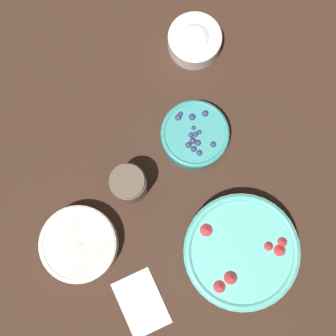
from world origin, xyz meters
TOP-DOWN VIEW (x-y plane):
  - ground_plane at (0.00, 0.00)m, footprint 4.00×4.00m
  - bowl_strawberries at (0.23, 0.12)m, footprint 0.24×0.24m
  - bowl_blueberries at (-0.04, 0.12)m, footprint 0.15×0.15m
  - bowl_bananas at (0.09, -0.19)m, footprint 0.16×0.16m
  - bowl_cream at (-0.25, 0.21)m, footprint 0.12×0.12m
  - jar_chocolate at (0.01, -0.05)m, footprint 0.08×0.08m
  - napkin at (0.26, -0.12)m, footprint 0.14×0.10m

SIDE VIEW (x-z plane):
  - ground_plane at x=0.00m, z-range 0.00..0.00m
  - napkin at x=0.26m, z-range 0.00..0.01m
  - bowl_cream at x=-0.25m, z-range 0.00..0.06m
  - bowl_blueberries at x=-0.04m, z-range 0.00..0.06m
  - bowl_bananas at x=0.09m, z-range 0.00..0.06m
  - bowl_strawberries at x=0.23m, z-range 0.00..0.08m
  - jar_chocolate at x=0.01m, z-range 0.00..0.10m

